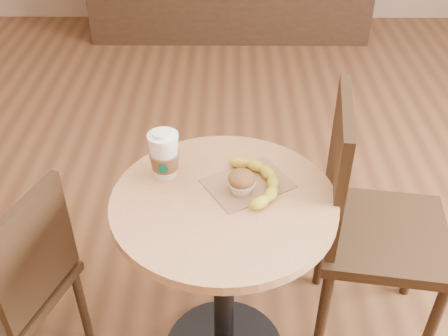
# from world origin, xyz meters

# --- Properties ---
(cafe_table) EXTENTS (0.66, 0.66, 0.75)m
(cafe_table) POSITION_xyz_m (-0.02, 0.10, 0.52)
(cafe_table) COLOR black
(cafe_table) RESTS_ON ground
(chair_left) EXTENTS (0.45, 0.45, 0.80)m
(chair_left) POSITION_xyz_m (-0.67, 0.04, 0.44)
(chair_left) COLOR #301F10
(chair_left) RESTS_ON ground
(chair_right) EXTENTS (0.48, 0.48, 0.97)m
(chair_right) POSITION_xyz_m (0.45, 0.25, 0.53)
(chair_right) COLOR #301F10
(chair_right) RESTS_ON ground
(kraft_bag) EXTENTS (0.30, 0.28, 0.00)m
(kraft_bag) POSITION_xyz_m (0.05, 0.17, 0.75)
(kraft_bag) COLOR #8C6343
(kraft_bag) RESTS_ON cafe_table
(coffee_cup) EXTENTS (0.09, 0.09, 0.15)m
(coffee_cup) POSITION_xyz_m (-0.20, 0.21, 0.82)
(coffee_cup) COLOR white
(coffee_cup) RESTS_ON cafe_table
(muffin) EXTENTS (0.08, 0.08, 0.07)m
(muffin) POSITION_xyz_m (0.03, 0.13, 0.79)
(muffin) COLOR silver
(muffin) RESTS_ON kraft_bag
(banana) EXTENTS (0.21, 0.28, 0.04)m
(banana) POSITION_xyz_m (0.07, 0.15, 0.77)
(banana) COLOR gold
(banana) RESTS_ON kraft_bag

